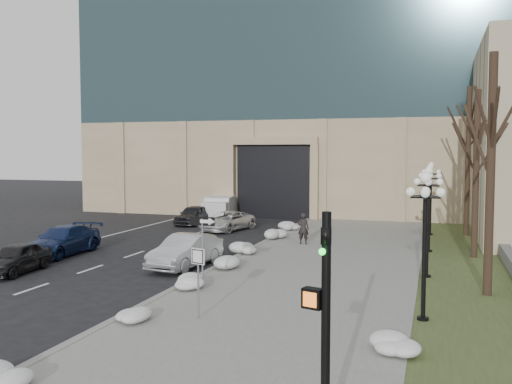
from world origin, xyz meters
TOP-DOWN VIEW (x-y plane):
  - ground at (0.00, 0.00)m, footprint 160.00×160.00m
  - sidewalk at (3.50, 14.00)m, footprint 9.00×40.00m
  - curb at (-1.00, 14.00)m, footprint 0.30×40.00m
  - grass_strip at (10.00, 14.00)m, footprint 4.00×40.00m
  - stone_wall at (12.00, 16.00)m, footprint 0.50×30.00m
  - office_tower at (-2.01, 43.58)m, footprint 40.00×24.70m
  - car_a at (-9.19, 8.29)m, footprint 1.99×4.08m
  - car_b at (-2.50, 11.72)m, footprint 2.10×4.79m
  - car_c at (-10.07, 12.78)m, footprint 2.17×5.16m
  - car_d at (-5.06, 24.08)m, footprint 3.13×5.07m
  - car_e at (-8.62, 26.45)m, footprint 1.77×4.24m
  - pedestrian at (1.41, 19.29)m, footprint 0.66×0.44m
  - box_truck at (-7.95, 30.40)m, footprint 2.94×6.02m
  - one_way_sign at (0.19, 7.79)m, footprint 1.08×0.29m
  - keep_sign at (1.50, 3.96)m, footprint 0.50×0.18m
  - traffic_signal at (6.71, -2.33)m, footprint 0.74×0.98m
  - snow_clump_a at (-0.63, -1.92)m, footprint 1.10×1.60m
  - snow_clump_b at (-0.56, 2.80)m, footprint 1.10×1.60m
  - snow_clump_c at (-0.66, 7.55)m, footprint 1.10×1.60m
  - snow_clump_d at (-0.32, 11.43)m, footprint 1.10×1.60m
  - snow_clump_e at (-0.77, 15.56)m, footprint 1.10×1.60m
  - snow_clump_f at (-0.85, 20.75)m, footprint 1.10×1.60m
  - snow_clump_g at (-0.82, 24.92)m, footprint 1.10×1.60m
  - snow_clump_h at (7.90, 2.97)m, footprint 1.10×1.60m
  - lamppost_a at (8.30, 6.00)m, footprint 1.18×1.18m
  - lamppost_b at (8.30, 12.50)m, footprint 1.18×1.18m
  - lamppost_c at (8.30, 19.00)m, footprint 1.18×1.18m
  - lamppost_d at (8.30, 25.50)m, footprint 1.18×1.18m
  - tree_near at (10.50, 10.00)m, footprint 3.20×3.20m
  - tree_mid at (10.50, 18.00)m, footprint 3.20×3.20m
  - tree_far at (10.50, 26.00)m, footprint 3.20×3.20m

SIDE VIEW (x-z plane):
  - ground at x=0.00m, z-range 0.00..0.00m
  - grass_strip at x=10.00m, z-range 0.00..0.10m
  - sidewalk at x=3.50m, z-range 0.00..0.12m
  - curb at x=-1.00m, z-range 0.00..0.14m
  - snow_clump_a at x=-0.63m, z-range 0.12..0.48m
  - snow_clump_b at x=-0.56m, z-range 0.12..0.48m
  - snow_clump_c at x=-0.66m, z-range 0.12..0.48m
  - snow_clump_d at x=-0.32m, z-range 0.12..0.48m
  - snow_clump_e at x=-0.77m, z-range 0.12..0.48m
  - snow_clump_f at x=-0.85m, z-range 0.12..0.48m
  - snow_clump_g at x=-0.82m, z-range 0.12..0.48m
  - snow_clump_h at x=7.90m, z-range 0.12..0.48m
  - stone_wall at x=12.00m, z-range 0.00..0.70m
  - car_d at x=-5.06m, z-range 0.00..1.31m
  - car_a at x=-9.19m, z-range 0.00..1.34m
  - car_e at x=-8.62m, z-range 0.00..1.43m
  - car_c at x=-10.07m, z-range 0.00..1.49m
  - car_b at x=-2.50m, z-range 0.00..1.53m
  - box_truck at x=-7.95m, z-range -0.03..1.80m
  - pedestrian at x=1.41m, z-range 0.12..1.92m
  - keep_sign at x=1.50m, z-range 0.56..2.92m
  - traffic_signal at x=6.71m, z-range -0.01..4.31m
  - one_way_sign at x=0.19m, z-range 0.94..3.84m
  - lamppost_a at x=8.30m, z-range 0.69..5.45m
  - lamppost_b at x=8.30m, z-range 0.69..5.45m
  - lamppost_c at x=8.30m, z-range 0.69..5.45m
  - lamppost_d at x=8.30m, z-range 0.69..5.45m
  - tree_mid at x=10.50m, z-range 1.25..9.75m
  - tree_near at x=10.50m, z-range 1.33..10.33m
  - tree_far at x=10.50m, z-range 1.40..10.90m
  - office_tower at x=-2.01m, z-range 0.49..36.49m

